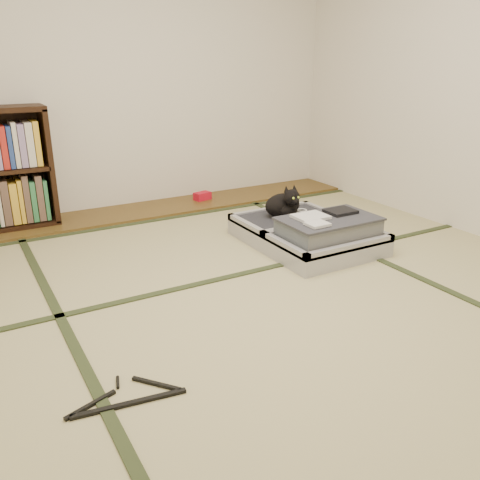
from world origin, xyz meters
TOP-DOWN VIEW (x-y plane):
  - floor at (0.00, 0.00)m, footprint 4.50×4.50m
  - wood_strip at (0.00, 2.00)m, footprint 4.00×0.50m
  - red_item at (0.61, 2.03)m, footprint 0.17×0.12m
  - room_shell at (0.00, 0.00)m, footprint 4.50×4.50m
  - tatami_borders at (0.00, 0.49)m, footprint 4.00×4.50m
  - suitcase at (0.75, 0.59)m, footprint 0.73×0.98m
  - cat at (0.74, 0.88)m, footprint 0.33×0.33m
  - cable_coil at (0.92, 0.92)m, footprint 0.10×0.10m
  - hanger at (-0.91, -0.43)m, footprint 0.47×0.24m

SIDE VIEW (x-z plane):
  - floor at x=0.00m, z-range 0.00..0.00m
  - tatami_borders at x=0.00m, z-range 0.00..0.01m
  - hanger at x=-0.91m, z-range 0.00..0.01m
  - wood_strip at x=0.00m, z-range 0.00..0.02m
  - red_item at x=0.61m, z-range 0.02..0.09m
  - suitcase at x=0.75m, z-range -0.04..0.25m
  - cable_coil at x=0.92m, z-range 0.14..0.16m
  - cat at x=0.74m, z-range 0.11..0.37m
  - room_shell at x=0.00m, z-range -0.79..3.71m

